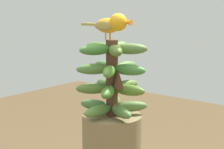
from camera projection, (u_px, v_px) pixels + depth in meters
The scene contains 2 objects.
banana_bunch at pixel (112, 78), 1.18m from camera, with size 0.24×0.24×0.25m.
perched_bird at pixel (112, 24), 1.14m from camera, with size 0.18×0.06×0.08m.
Camera 1 is at (-0.73, 0.91, 1.35)m, focal length 59.35 mm.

